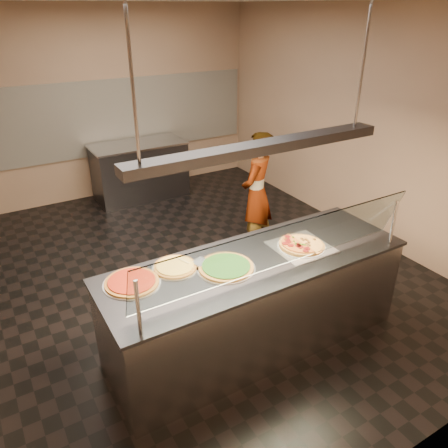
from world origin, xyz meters
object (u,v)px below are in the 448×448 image
pizza_cheese (175,266)px  prep_table (140,170)px  pizza_spinach (226,266)px  pizza_spatula (190,261)px  heat_lamp_housing (261,147)px  sneeze_guard (283,247)px  half_pizza_pepperoni (293,246)px  pizza_tomato (132,282)px  serving_counter (255,302)px  worker (257,194)px  half_pizza_sausage (310,242)px  perforated_tray (301,246)px

pizza_cheese → prep_table: bearing=74.0°
pizza_spinach → pizza_spatula: pizza_spatula is taller
heat_lamp_housing → pizza_spatula: bearing=156.3°
sneeze_guard → half_pizza_pepperoni: bearing=40.0°
half_pizza_pepperoni → pizza_tomato: size_ratio=0.91×
heat_lamp_housing → prep_table: bearing=84.4°
serving_counter → sneeze_guard: bearing=-90.0°
sneeze_guard → worker: (1.04, 1.86, -0.43)m
pizza_tomato → heat_lamp_housing: heat_lamp_housing is taller
sneeze_guard → serving_counter: bearing=90.0°
half_pizza_pepperoni → worker: worker is taller
pizza_spinach → prep_table: pizza_spinach is taller
pizza_cheese → pizza_tomato: 0.40m
pizza_spatula → heat_lamp_housing: (0.54, -0.24, 0.99)m
serving_counter → worker: bearing=55.5°
sneeze_guard → pizza_spatula: size_ratio=10.93×
pizza_tomato → worker: 2.50m
half_pizza_sausage → pizza_spinach: bearing=177.1°
worker → pizza_spatula: bearing=4.0°
prep_table → pizza_spinach: bearing=-100.0°
perforated_tray → prep_table: bearing=91.3°
sneeze_guard → pizza_tomato: 1.25m
pizza_cheese → worker: 2.15m
pizza_spatula → serving_counter: bearing=-23.7°
sneeze_guard → pizza_spinach: sneeze_guard is taller
prep_table → worker: (0.65, -2.47, 0.33)m
serving_counter → heat_lamp_housing: (0.00, 0.00, 1.48)m
pizza_cheese → prep_table: size_ratio=0.26×
pizza_tomato → pizza_spatula: (0.54, 0.03, 0.01)m
pizza_cheese → half_pizza_sausage: bearing=-12.1°
sneeze_guard → half_pizza_sausage: bearing=28.7°
prep_table → heat_lamp_housing: heat_lamp_housing is taller
half_pizza_sausage → pizza_tomato: size_ratio=0.91×
pizza_tomato → pizza_spatula: size_ratio=1.98×
sneeze_guard → pizza_cheese: bearing=139.2°
perforated_tray → pizza_cheese: bearing=166.8°
sneeze_guard → half_pizza_sausage: size_ratio=6.09×
serving_counter → pizza_cheese: size_ratio=7.08×
half_pizza_pepperoni → pizza_tomato: (-1.46, 0.24, -0.02)m
pizza_cheese → serving_counter: bearing=-19.8°
half_pizza_sausage → pizza_cheese: half_pizza_sausage is taller
pizza_spinach → worker: 2.02m
sneeze_guard → perforated_tray: 0.64m
sneeze_guard → pizza_tomato: bearing=152.9°
sneeze_guard → half_pizza_sausage: sneeze_guard is taller
prep_table → worker: bearing=-75.2°
perforated_tray → half_pizza_sausage: (0.10, -0.00, 0.02)m
pizza_cheese → heat_lamp_housing: 1.24m
pizza_spatula → worker: size_ratio=0.15×
half_pizza_sausage → pizza_spatula: size_ratio=1.79×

